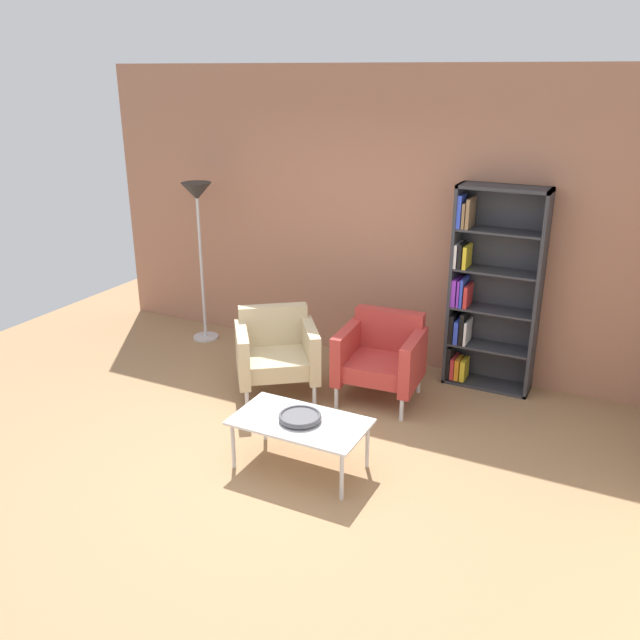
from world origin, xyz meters
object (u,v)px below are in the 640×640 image
object	(u,v)px
coffee_table_low	(300,424)
armchair_corner_red	(382,356)
decorative_bowl	(300,416)
floor_lamp_torchiere	(198,210)
bookshelf_tall	(487,293)
armchair_by_bookshelf	(276,351)

from	to	relation	value
coffee_table_low	armchair_corner_red	size ratio (longest dim) A/B	1.28
decorative_bowl	floor_lamp_torchiere	size ratio (longest dim) A/B	0.18
bookshelf_tall	floor_lamp_torchiere	bearing A→B (deg)	-175.56
decorative_bowl	armchair_corner_red	xyz separation A→B (m)	(0.11, 1.36, -0.02)
armchair_by_bookshelf	coffee_table_low	bearing A→B (deg)	-88.10
armchair_corner_red	armchair_by_bookshelf	world-z (taller)	same
decorative_bowl	armchair_corner_red	bearing A→B (deg)	85.39
bookshelf_tall	floor_lamp_torchiere	distance (m)	3.09
coffee_table_low	decorative_bowl	world-z (taller)	decorative_bowl
bookshelf_tall	floor_lamp_torchiere	world-z (taller)	bookshelf_tall
coffee_table_low	armchair_by_bookshelf	xyz separation A→B (m)	(-0.80, 1.03, 0.05)
armchair_corner_red	floor_lamp_torchiere	world-z (taller)	floor_lamp_torchiere
coffee_table_low	armchair_corner_red	distance (m)	1.36
decorative_bowl	armchair_by_bookshelf	size ratio (longest dim) A/B	0.34
bookshelf_tall	armchair_corner_red	world-z (taller)	bookshelf_tall
bookshelf_tall	armchair_by_bookshelf	bearing A→B (deg)	-147.71
bookshelf_tall	armchair_by_bookshelf	size ratio (longest dim) A/B	2.01
armchair_by_bookshelf	floor_lamp_torchiere	size ratio (longest dim) A/B	0.54
bookshelf_tall	coffee_table_low	world-z (taller)	bookshelf_tall
coffee_table_low	armchair_by_bookshelf	distance (m)	1.30
armchair_by_bookshelf	floor_lamp_torchiere	bearing A→B (deg)	113.86
bookshelf_tall	coffee_table_low	xyz separation A→B (m)	(-0.85, -2.07, -0.54)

